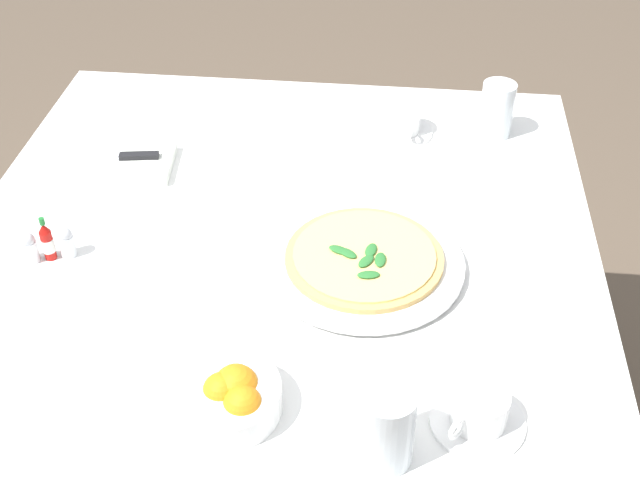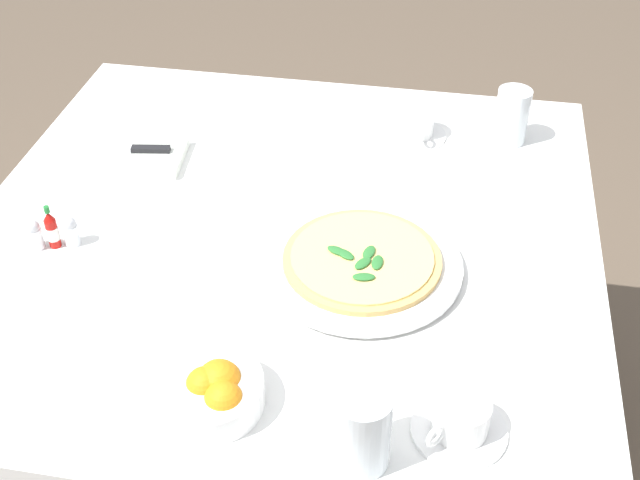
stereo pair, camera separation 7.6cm
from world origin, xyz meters
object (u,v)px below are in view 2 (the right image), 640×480
object	(u,v)px
napkin_folded	(128,155)
pizza_plate	(362,265)
coffee_cup_near_left	(415,123)
water_glass_left_edge	(511,119)
coffee_cup_right_edge	(460,420)
salt_shaker	(35,236)
dinner_knife	(125,149)
citrus_bowl	(212,391)
water_glass_back_corner	(362,432)
pizza	(362,259)
hot_sauce_bottle	(52,230)
pepper_shaker	(71,232)

from	to	relation	value
napkin_folded	pizza_plate	bearing A→B (deg)	148.06
coffee_cup_near_left	water_glass_left_edge	world-z (taller)	water_glass_left_edge
coffee_cup_right_edge	salt_shaker	distance (m)	0.77
dinner_knife	citrus_bowl	bearing A→B (deg)	111.74
water_glass_back_corner	napkin_folded	size ratio (longest dim) A/B	0.52
water_glass_left_edge	citrus_bowl	bearing A→B (deg)	62.56
pizza	dinner_knife	size ratio (longest dim) A/B	1.33
water_glass_left_edge	pizza_plate	bearing A→B (deg)	62.36
water_glass_back_corner	coffee_cup_right_edge	bearing A→B (deg)	-151.71
pizza_plate	hot_sauce_bottle	world-z (taller)	hot_sauce_bottle
pizza	salt_shaker	size ratio (longest dim) A/B	4.63
pizza_plate	pizza	distance (m)	0.01
dinner_knife	salt_shaker	xyz separation A→B (m)	(0.05, 0.29, 0.00)
dinner_knife	pepper_shaker	bearing A→B (deg)	81.74
water_glass_back_corner	pepper_shaker	xyz separation A→B (m)	(0.55, -0.35, -0.03)
coffee_cup_right_edge	water_glass_back_corner	distance (m)	0.14
coffee_cup_right_edge	water_glass_back_corner	xyz separation A→B (m)	(0.12, 0.07, 0.03)
pizza_plate	coffee_cup_near_left	bearing A→B (deg)	-96.30
napkin_folded	water_glass_back_corner	bearing A→B (deg)	126.08
coffee_cup_right_edge	pepper_shaker	distance (m)	0.73
pizza	coffee_cup_near_left	distance (m)	0.44
coffee_cup_right_edge	coffee_cup_near_left	bearing A→B (deg)	-80.42
dinner_knife	salt_shaker	bearing A→B (deg)	70.60
water_glass_back_corner	dinner_knife	xyz separation A→B (m)	(0.55, -0.62, -0.03)
napkin_folded	dinner_knife	world-z (taller)	dinner_knife
pizza	citrus_bowl	size ratio (longest dim) A/B	1.74
coffee_cup_right_edge	citrus_bowl	bearing A→B (deg)	2.04
salt_shaker	dinner_knife	bearing A→B (deg)	-100.25
pepper_shaker	dinner_knife	bearing A→B (deg)	-89.11
citrus_bowl	salt_shaker	xyz separation A→B (m)	(0.39, -0.28, -0.00)
pizza_plate	dinner_knife	xyz separation A→B (m)	(0.50, -0.25, 0.01)
water_glass_back_corner	water_glass_left_edge	distance (m)	0.84
water_glass_left_edge	water_glass_back_corner	bearing A→B (deg)	77.23
coffee_cup_right_edge	napkin_folded	size ratio (longest dim) A/B	0.56
dinner_knife	citrus_bowl	xyz separation A→B (m)	(-0.34, 0.56, 0.00)
pizza_plate	napkin_folded	distance (m)	0.56
water_glass_back_corner	salt_shaker	xyz separation A→B (m)	(0.60, -0.33, -0.03)
coffee_cup_right_edge	pizza_plate	bearing A→B (deg)	-60.48
coffee_cup_right_edge	pizza	bearing A→B (deg)	-60.44
napkin_folded	dinner_knife	xyz separation A→B (m)	(0.00, 0.00, 0.01)
hot_sauce_bottle	pizza	bearing A→B (deg)	-176.87
pizza_plate	coffee_cup_near_left	xyz separation A→B (m)	(-0.05, -0.43, 0.02)
coffee_cup_right_edge	water_glass_left_edge	bearing A→B (deg)	-94.85
dinner_knife	napkin_folded	bearing A→B (deg)	-180.00
pepper_shaker	hot_sauce_bottle	bearing A→B (deg)	19.65
pizza	hot_sauce_bottle	size ratio (longest dim) A/B	3.14
pizza_plate	napkin_folded	bearing A→B (deg)	-26.51
water_glass_left_edge	hot_sauce_bottle	size ratio (longest dim) A/B	1.36
pizza	napkin_folded	world-z (taller)	pizza
coffee_cup_right_edge	hot_sauce_bottle	world-z (taller)	hot_sauce_bottle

